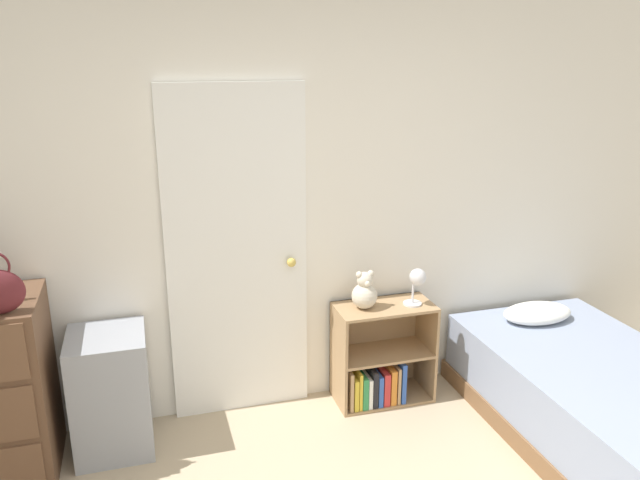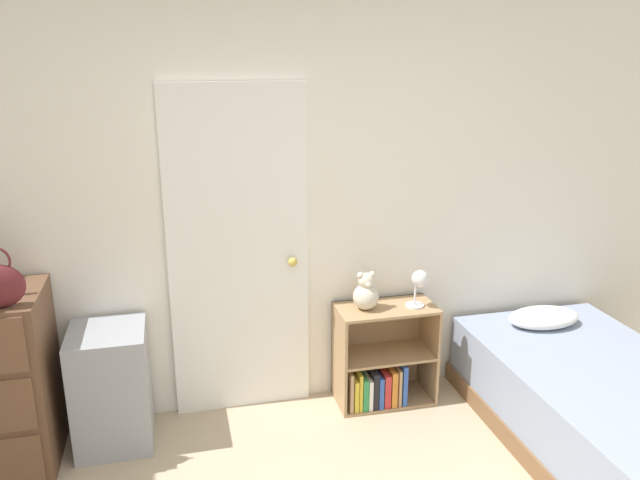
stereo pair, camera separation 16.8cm
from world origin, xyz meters
TOP-DOWN VIEW (x-y plane):
  - wall_back at (0.00, 2.14)m, footprint 10.00×0.06m
  - door_closed at (-0.18, 2.09)m, footprint 0.83×0.09m
  - storage_bin at (-0.95, 1.87)m, footprint 0.42×0.43m
  - bookshelf at (0.66, 1.93)m, footprint 0.62×0.32m
  - teddy_bear at (0.57, 1.93)m, footprint 0.16×0.16m
  - desk_lamp at (0.89, 1.88)m, footprint 0.13×0.13m
  - bed at (1.74, 1.12)m, footprint 1.06×1.97m

SIDE VIEW (x-z plane):
  - bed at x=1.74m, z-range -0.05..0.52m
  - bookshelf at x=0.66m, z-range -0.08..0.56m
  - storage_bin at x=-0.95m, z-range 0.00..0.70m
  - teddy_bear at x=0.57m, z-range 0.63..0.87m
  - desk_lamp at x=0.89m, z-range 0.69..0.93m
  - door_closed at x=-0.18m, z-range 0.00..2.01m
  - wall_back at x=0.00m, z-range 0.00..2.55m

